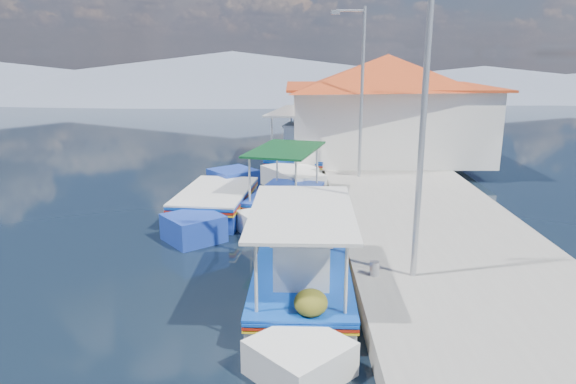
{
  "coord_description": "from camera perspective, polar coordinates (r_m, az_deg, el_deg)",
  "views": [
    {
      "loc": [
        2.09,
        -8.01,
        4.92
      ],
      "look_at": [
        2.0,
        5.68,
        1.3
      ],
      "focal_mm": 32.7,
      "sensor_mm": 36.0,
      "label": 1
    }
  ],
  "objects": [
    {
      "name": "ground",
      "position": [
        9.63,
        -12.74,
        -16.32
      ],
      "size": [
        160.0,
        160.0,
        0.0
      ],
      "primitive_type": "plane",
      "color": "black",
      "rests_on": "ground"
    },
    {
      "name": "quay",
      "position": [
        15.25,
        14.86,
        -3.53
      ],
      "size": [
        5.0,
        44.0,
        0.5
      ],
      "primitive_type": "cube",
      "color": "gray",
      "rests_on": "ground"
    },
    {
      "name": "bollards",
      "position": [
        14.03,
        7.37,
        -3.03
      ],
      "size": [
        0.2,
        17.2,
        0.3
      ],
      "color": "#A5A8AD",
      "rests_on": "quay"
    },
    {
      "name": "main_caique",
      "position": [
        10.74,
        1.47,
        -9.91
      ],
      "size": [
        2.09,
        6.76,
        2.23
      ],
      "rotation": [
        0.0,
        0.0,
        0.03
      ],
      "color": "white",
      "rests_on": "ground"
    },
    {
      "name": "caique_green_canopy",
      "position": [
        16.84,
        -0.33,
        -0.96
      ],
      "size": [
        2.87,
        5.9,
        2.29
      ],
      "rotation": [
        0.0,
        0.0,
        0.27
      ],
      "color": "white",
      "rests_on": "ground"
    },
    {
      "name": "caique_blue_hull",
      "position": [
        16.69,
        -7.83,
        -1.3
      ],
      "size": [
        2.49,
        6.73,
        1.2
      ],
      "rotation": [
        0.0,
        0.0,
        0.12
      ],
      "color": "#1B3AA5",
      "rests_on": "ground"
    },
    {
      "name": "caique_far",
      "position": [
        22.92,
        1.63,
        3.77
      ],
      "size": [
        3.47,
        8.02,
        2.87
      ],
      "rotation": [
        0.0,
        0.0,
        0.2
      ],
      "color": "white",
      "rests_on": "ground"
    },
    {
      "name": "harbor_building",
      "position": [
        23.47,
        10.61,
        9.33
      ],
      "size": [
        10.49,
        10.49,
        4.4
      ],
      "color": "white",
      "rests_on": "quay"
    },
    {
      "name": "lamp_post_near",
      "position": [
        10.35,
        14.04,
        8.46
      ],
      "size": [
        1.21,
        0.14,
        6.0
      ],
      "color": "#A5A8AD",
      "rests_on": "quay"
    },
    {
      "name": "lamp_post_far",
      "position": [
        19.19,
        7.78,
        11.49
      ],
      "size": [
        1.21,
        0.14,
        6.0
      ],
      "color": "#A5A8AD",
      "rests_on": "quay"
    },
    {
      "name": "mountain_ridge",
      "position": [
        64.22,
        4.47,
        12.2
      ],
      "size": [
        171.4,
        96.0,
        5.5
      ],
      "color": "slate",
      "rests_on": "ground"
    }
  ]
}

